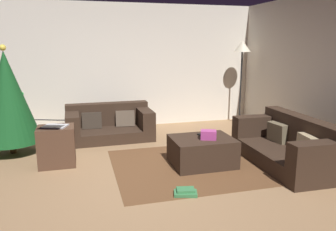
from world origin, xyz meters
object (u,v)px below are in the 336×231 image
at_px(gift_box, 208,135).
at_px(tv_remote, 202,135).
at_px(side_table, 57,146).
at_px(book_stack, 186,192).
at_px(laptop, 53,124).
at_px(couch_left, 109,125).
at_px(ottoman, 202,151).
at_px(christmas_tree, 8,97).
at_px(corner_lamp, 242,53).
at_px(couch_right, 289,146).

height_order(gift_box, tv_remote, gift_box).
distance_m(side_table, book_stack, 2.12).
bearing_deg(laptop, tv_remote, -10.61).
relative_size(couch_left, tv_remote, 9.97).
distance_m(tv_remote, laptop, 2.17).
bearing_deg(side_table, ottoman, -15.02).
distance_m(christmas_tree, corner_lamp, 4.70).
bearing_deg(book_stack, gift_box, 53.09).
bearing_deg(christmas_tree, couch_right, -21.96).
height_order(couch_right, ottoman, couch_right).
relative_size(couch_right, ottoman, 2.03).
bearing_deg(laptop, couch_left, 55.56).
bearing_deg(book_stack, christmas_tree, 135.36).
distance_m(couch_left, couch_right, 3.25).
xyz_separation_m(tv_remote, book_stack, (-0.58, -1.00, -0.39)).
bearing_deg(tv_remote, couch_left, 106.56).
bearing_deg(christmas_tree, book_stack, -44.64).
distance_m(tv_remote, christmas_tree, 3.14).
height_order(ottoman, tv_remote, tv_remote).
bearing_deg(tv_remote, laptop, 150.44).
bearing_deg(ottoman, christmas_tree, 154.65).
bearing_deg(christmas_tree, gift_box, -26.15).
bearing_deg(laptop, couch_right, -13.67).
bearing_deg(tv_remote, corner_lamp, 31.78).
height_order(couch_left, book_stack, couch_left).
bearing_deg(couch_right, couch_left, 50.47).
bearing_deg(christmas_tree, laptop, -48.95).
bearing_deg(gift_box, laptop, 164.85).
height_order(laptop, book_stack, laptop).
xyz_separation_m(couch_right, ottoman, (-1.26, 0.31, -0.07)).
bearing_deg(side_table, christmas_tree, 133.64).
distance_m(couch_left, laptop, 1.64).
height_order(tv_remote, corner_lamp, corner_lamp).
bearing_deg(corner_lamp, couch_right, -101.05).
xyz_separation_m(couch_right, tv_remote, (-1.23, 0.42, 0.14)).
bearing_deg(gift_box, couch_left, 123.43).
xyz_separation_m(gift_box, corner_lamp, (1.70, 2.30, 1.10)).
bearing_deg(gift_box, book_stack, -126.91).
bearing_deg(laptop, ottoman, -13.55).
bearing_deg(laptop, corner_lamp, 24.00).
relative_size(tv_remote, laptop, 0.34).
distance_m(laptop, corner_lamp, 4.31).
bearing_deg(book_stack, corner_lamp, 53.44).
xyz_separation_m(gift_box, book_stack, (-0.62, -0.82, -0.44)).
bearing_deg(side_table, laptop, -110.00).
xyz_separation_m(tv_remote, laptop, (-2.12, 0.40, 0.22)).
height_order(ottoman, christmas_tree, christmas_tree).
height_order(couch_right, side_table, couch_right).
height_order(couch_right, book_stack, couch_right).
bearing_deg(side_table, gift_box, -16.57).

